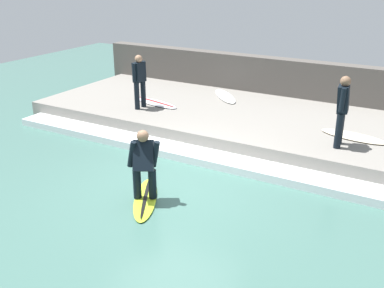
{
  "coord_description": "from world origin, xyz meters",
  "views": [
    {
      "loc": [
        -7.23,
        -4.55,
        4.37
      ],
      "look_at": [
        0.77,
        0.0,
        0.7
      ],
      "focal_mm": 42.0,
      "sensor_mm": 36.0,
      "label": 1
    }
  ],
  "objects_px": {
    "surfer_waiting_near": "(139,79)",
    "surfer_waiting_far": "(342,108)",
    "surfboard_riding": "(145,199)",
    "surfboard_spare": "(225,96)",
    "surfer_riding": "(144,161)",
    "surfboard_waiting_far": "(353,136)",
    "surfboard_waiting_near": "(156,103)"
  },
  "relations": [
    {
      "from": "surfboard_riding",
      "to": "surfboard_spare",
      "type": "xyz_separation_m",
      "value": [
        6.09,
        1.18,
        0.48
      ]
    },
    {
      "from": "surfer_riding",
      "to": "surfer_waiting_near",
      "type": "relative_size",
      "value": 0.92
    },
    {
      "from": "surfboard_riding",
      "to": "surfer_waiting_far",
      "type": "xyz_separation_m",
      "value": [
        3.63,
        -2.89,
        1.37
      ]
    },
    {
      "from": "surfer_waiting_far",
      "to": "surfboard_waiting_far",
      "type": "distance_m",
      "value": 1.18
    },
    {
      "from": "surfboard_spare",
      "to": "surfboard_riding",
      "type": "bearing_deg",
      "value": -169.08
    },
    {
      "from": "surfer_riding",
      "to": "surfer_waiting_far",
      "type": "bearing_deg",
      "value": -38.48
    },
    {
      "from": "surfboard_spare",
      "to": "surfer_waiting_far",
      "type": "bearing_deg",
      "value": -121.14
    },
    {
      "from": "surfboard_waiting_near",
      "to": "surfer_waiting_far",
      "type": "xyz_separation_m",
      "value": [
        -0.75,
        -5.56,
        0.89
      ]
    },
    {
      "from": "surfer_waiting_far",
      "to": "surfboard_waiting_near",
      "type": "bearing_deg",
      "value": 82.32
    },
    {
      "from": "surfboard_riding",
      "to": "surfer_waiting_near",
      "type": "xyz_separation_m",
      "value": [
        3.8,
        2.82,
        1.32
      ]
    },
    {
      "from": "surfer_waiting_far",
      "to": "surfboard_spare",
      "type": "relative_size",
      "value": 1.02
    },
    {
      "from": "surfboard_riding",
      "to": "surfboard_waiting_far",
      "type": "height_order",
      "value": "surfboard_waiting_far"
    },
    {
      "from": "surfboard_riding",
      "to": "surfer_waiting_near",
      "type": "distance_m",
      "value": 4.92
    },
    {
      "from": "surfer_riding",
      "to": "surfboard_waiting_far",
      "type": "height_order",
      "value": "surfer_riding"
    },
    {
      "from": "surfer_waiting_near",
      "to": "surfer_waiting_far",
      "type": "relative_size",
      "value": 0.95
    },
    {
      "from": "surfer_riding",
      "to": "surfboard_spare",
      "type": "bearing_deg",
      "value": 10.92
    },
    {
      "from": "surfboard_riding",
      "to": "surfboard_waiting_near",
      "type": "relative_size",
      "value": 1.01
    },
    {
      "from": "surfer_waiting_near",
      "to": "surfer_waiting_far",
      "type": "height_order",
      "value": "surfer_waiting_far"
    },
    {
      "from": "surfer_waiting_near",
      "to": "surfboard_spare",
      "type": "bearing_deg",
      "value": -35.78
    },
    {
      "from": "surfer_riding",
      "to": "surfer_waiting_far",
      "type": "xyz_separation_m",
      "value": [
        3.63,
        -2.89,
        0.55
      ]
    },
    {
      "from": "surfboard_riding",
      "to": "surfer_waiting_far",
      "type": "relative_size",
      "value": 1.09
    },
    {
      "from": "surfboard_riding",
      "to": "surfboard_waiting_far",
      "type": "distance_m",
      "value": 5.38
    },
    {
      "from": "surfboard_riding",
      "to": "surfer_waiting_near",
      "type": "relative_size",
      "value": 1.15
    },
    {
      "from": "surfboard_waiting_far",
      "to": "surfboard_spare",
      "type": "bearing_deg",
      "value": 68.14
    },
    {
      "from": "surfer_waiting_far",
      "to": "surfboard_spare",
      "type": "bearing_deg",
      "value": 58.86
    },
    {
      "from": "surfboard_waiting_near",
      "to": "surfboard_waiting_far",
      "type": "relative_size",
      "value": 1.04
    },
    {
      "from": "surfboard_waiting_far",
      "to": "surfer_waiting_far",
      "type": "bearing_deg",
      "value": 163.82
    },
    {
      "from": "surfboard_waiting_near",
      "to": "surfer_waiting_far",
      "type": "bearing_deg",
      "value": -97.68
    },
    {
      "from": "surfer_waiting_near",
      "to": "surfboard_waiting_near",
      "type": "relative_size",
      "value": 0.88
    },
    {
      "from": "surfboard_riding",
      "to": "surfer_riding",
      "type": "xyz_separation_m",
      "value": [
        -0.0,
        0.0,
        0.82
      ]
    },
    {
      "from": "surfer_waiting_near",
      "to": "surfboard_spare",
      "type": "height_order",
      "value": "surfer_waiting_near"
    },
    {
      "from": "surfboard_waiting_far",
      "to": "surfboard_riding",
      "type": "bearing_deg",
      "value": 144.64
    }
  ]
}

